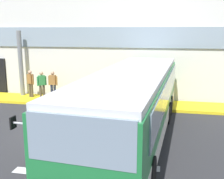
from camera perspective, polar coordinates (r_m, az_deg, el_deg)
ground_plane at (r=11.91m, az=-10.62°, el=-8.73°), size 80.00×90.00×0.02m
terminal_building at (r=22.48m, az=-1.53°, el=10.01°), size 22.89×13.80×6.72m
boarding_curb at (r=16.22m, az=-4.39°, el=-2.59°), size 25.09×2.00×0.15m
entry_support_column at (r=18.18m, az=-18.44°, el=5.15°), size 0.28×0.28×4.05m
bus_main_foreground at (r=10.70m, az=4.29°, el=-3.37°), size 3.85×11.41×2.70m
passenger_near_column at (r=17.61m, az=-16.57°, el=1.46°), size 0.54×0.36×1.68m
passenger_by_doorway at (r=16.98m, az=-14.42°, el=1.31°), size 0.51×0.51×1.68m
passenger_at_curb_edge at (r=16.92m, az=-12.17°, el=1.27°), size 0.59×0.24×1.68m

